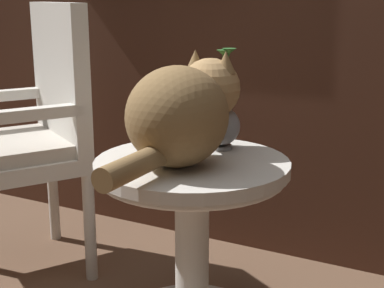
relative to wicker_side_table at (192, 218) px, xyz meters
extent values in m
cylinder|color=silver|center=(0.00, 0.00, -0.10)|extent=(0.11, 0.11, 0.50)
cylinder|color=silver|center=(0.00, 0.00, 0.17)|extent=(0.58, 0.58, 0.03)
torus|color=silver|center=(0.00, 0.00, 0.14)|extent=(0.56, 0.56, 0.02)
cylinder|color=silver|center=(-0.86, 0.34, -0.17)|extent=(0.04, 0.04, 0.41)
cylinder|color=silver|center=(-0.49, 0.12, -0.17)|extent=(0.04, 0.04, 0.41)
cube|color=silver|center=(-0.79, 0.05, 0.06)|extent=(0.65, 0.65, 0.06)
cube|color=beige|center=(-0.79, 0.05, 0.12)|extent=(0.59, 0.59, 0.05)
cube|color=silver|center=(-0.68, 0.23, 0.36)|extent=(0.44, 0.30, 0.54)
cube|color=silver|center=(-0.61, -0.06, 0.27)|extent=(0.27, 0.40, 0.04)
ellipsoid|color=olive|center=(-0.01, -0.07, 0.33)|extent=(0.29, 0.31, 0.29)
sphere|color=tan|center=(-0.01, 0.14, 0.38)|extent=(0.19, 0.19, 0.19)
cone|color=olive|center=(0.04, 0.14, 0.46)|extent=(0.06, 0.06, 0.07)
cone|color=olive|center=(-0.06, 0.14, 0.46)|extent=(0.06, 0.06, 0.07)
cylinder|color=olive|center=(-0.01, -0.28, 0.24)|extent=(0.06, 0.28, 0.06)
cylinder|color=#99999E|center=(0.02, 0.16, 0.19)|extent=(0.07, 0.07, 0.01)
ellipsoid|color=#99999E|center=(0.02, 0.16, 0.26)|extent=(0.12, 0.12, 0.12)
cylinder|color=#99999E|center=(0.02, 0.16, 0.32)|extent=(0.07, 0.07, 0.04)
torus|color=#99999E|center=(0.02, 0.16, 0.34)|extent=(0.09, 0.09, 0.01)
cylinder|color=#2D662D|center=(0.02, 0.18, 0.42)|extent=(0.02, 0.04, 0.15)
cone|color=#2D662D|center=(0.03, 0.19, 0.49)|extent=(0.04, 0.04, 0.02)
cylinder|color=#2D662D|center=(0.01, 0.15, 0.39)|extent=(0.03, 0.02, 0.10)
cone|color=#2D662D|center=(-0.01, 0.15, 0.44)|extent=(0.04, 0.04, 0.02)
cylinder|color=#2D662D|center=(0.01, 0.18, 0.41)|extent=(0.01, 0.04, 0.14)
cone|color=#2D662D|center=(0.01, 0.19, 0.48)|extent=(0.04, 0.04, 0.02)
camera|label=1|loc=(0.75, -1.43, 0.66)|focal=53.13mm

